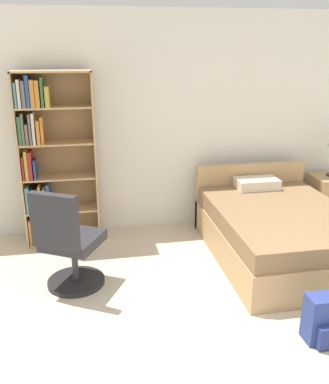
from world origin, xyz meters
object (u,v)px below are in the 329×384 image
bed (278,231)px  office_chair (68,245)px  bookshelf (48,158)px  nightstand (326,199)px  backpack_blue (327,319)px

bed → office_chair: 2.23m
bookshelf → nightstand: (3.46, -0.02, -0.71)m
nightstand → bookshelf: bearing=179.6°
bookshelf → backpack_blue: bookshelf is taller
bed → nightstand: 1.31m
bookshelf → bed: size_ratio=1.01×
bookshelf → backpack_blue: bearing=-45.7°
bookshelf → backpack_blue: size_ratio=5.01×
bed → office_chair: bearing=-172.5°
bed → backpack_blue: bed is taller
bed → office_chair: office_chair is taller
bed → bookshelf: bearing=161.3°
nightstand → bed: bearing=-142.6°
office_chair → nightstand: (3.25, 1.08, -0.15)m
office_chair → backpack_blue: 2.30m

